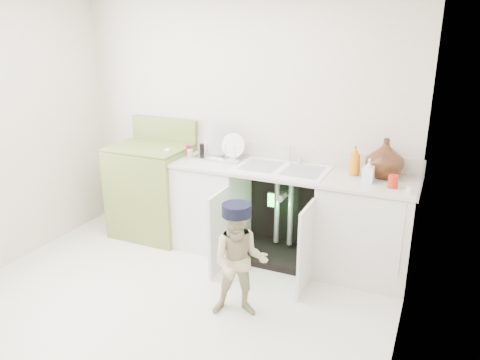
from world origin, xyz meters
TOP-DOWN VIEW (x-y plane):
  - ground at (0.00, 0.00)m, footprint 3.50×3.50m
  - room_shell at (0.00, 0.00)m, footprint 6.00×5.50m
  - counter_run at (0.58, 1.21)m, footprint 2.44×1.02m
  - avocado_stove at (-0.88, 1.18)m, footprint 0.79×0.65m
  - repair_worker at (0.58, 0.18)m, footprint 0.53×0.93m

SIDE VIEW (x-z plane):
  - ground at x=0.00m, z-range 0.00..0.00m
  - repair_worker at x=0.58m, z-range 0.01..0.92m
  - counter_run at x=0.58m, z-range -0.14..1.10m
  - avocado_stove at x=-0.88m, z-range -0.11..1.11m
  - room_shell at x=0.00m, z-range 0.62..1.88m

